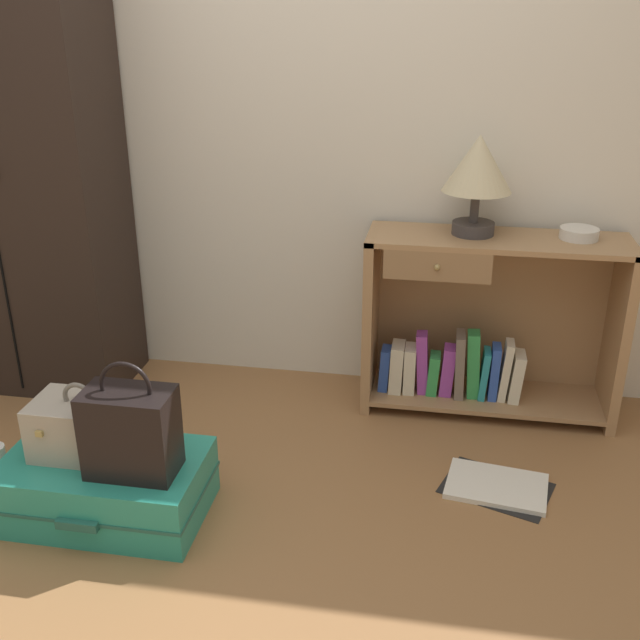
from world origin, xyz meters
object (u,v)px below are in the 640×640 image
at_px(table_lamp, 478,169).
at_px(bowl, 579,233).
at_px(train_case, 82,427).
at_px(handbag, 131,431).
at_px(bookshelf, 481,329).
at_px(suitcase_large, 106,486).
at_px(wardrobe, 15,158).
at_px(open_book_on_floor, 497,486).

height_order(table_lamp, bowl, table_lamp).
xyz_separation_m(train_case, handbag, (0.21, -0.08, 0.05)).
xyz_separation_m(bowl, train_case, (-1.69, -0.98, -0.47)).
height_order(bookshelf, handbag, bookshelf).
distance_m(bowl, suitcase_large, 2.02).
bearing_deg(table_lamp, train_case, -142.49).
relative_size(wardrobe, suitcase_large, 3.01).
relative_size(wardrobe, table_lamp, 5.18).
relative_size(wardrobe, open_book_on_floor, 4.71).
xyz_separation_m(table_lamp, bowl, (0.41, 0.01, -0.24)).
height_order(bookshelf, train_case, bookshelf).
bearing_deg(table_lamp, open_book_on_floor, -77.71).
xyz_separation_m(handbag, open_book_on_floor, (1.20, 0.42, -0.36)).
height_order(wardrobe, train_case, wardrobe).
distance_m(table_lamp, suitcase_large, 1.82).
xyz_separation_m(bowl, open_book_on_floor, (-0.28, -0.64, -0.79)).
height_order(train_case, open_book_on_floor, train_case).
height_order(wardrobe, handbag, wardrobe).
height_order(wardrobe, open_book_on_floor, wardrobe).
relative_size(table_lamp, bowl, 2.62).
relative_size(bookshelf, table_lamp, 2.64).
height_order(bookshelf, suitcase_large, bookshelf).
bearing_deg(open_book_on_floor, handbag, -160.68).
distance_m(table_lamp, handbag, 1.64).
xyz_separation_m(bookshelf, table_lamp, (-0.07, 0.01, 0.67)).
distance_m(wardrobe, handbag, 1.46).
height_order(bookshelf, table_lamp, table_lamp).
bearing_deg(handbag, bookshelf, 42.69).
xyz_separation_m(bowl, handbag, (-1.47, -1.06, -0.42)).
height_order(table_lamp, train_case, table_lamp).
height_order(bowl, train_case, bowl).
bearing_deg(train_case, open_book_on_floor, 13.63).
bearing_deg(train_case, table_lamp, 37.51).
bearing_deg(bowl, table_lamp, -179.02).
height_order(train_case, handbag, handbag).
bearing_deg(handbag, bowl, 35.77).
xyz_separation_m(wardrobe, open_book_on_floor, (2.06, -0.56, -1.02)).
distance_m(bookshelf, bowl, 0.55).
bearing_deg(bowl, bookshelf, -176.42).
height_order(bookshelf, bowl, bowl).
height_order(bowl, suitcase_large, bowl).
bearing_deg(handbag, suitcase_large, 161.05).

